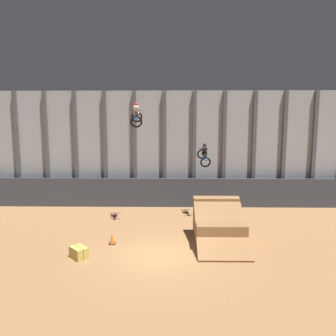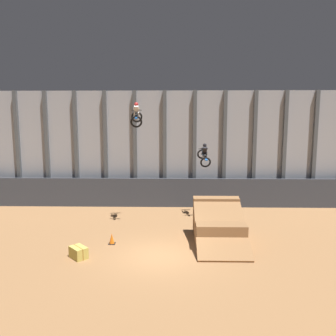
{
  "view_description": "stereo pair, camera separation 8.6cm",
  "coord_description": "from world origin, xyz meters",
  "views": [
    {
      "loc": [
        0.71,
        -15.41,
        6.58
      ],
      "look_at": [
        0.35,
        5.84,
        3.59
      ],
      "focal_mm": 35.0,
      "sensor_mm": 36.0,
      "label": 1
    },
    {
      "loc": [
        0.79,
        -15.41,
        6.58
      ],
      "look_at": [
        0.35,
        5.84,
        3.59
      ],
      "focal_mm": 35.0,
      "sensor_mm": 36.0,
      "label": 2
    }
  ],
  "objects": [
    {
      "name": "ground_plane",
      "position": [
        0.0,
        0.0,
        0.0
      ],
      "size": [
        60.0,
        60.0,
        0.0
      ],
      "primitive_type": "plane",
      "color": "#996B42"
    },
    {
      "name": "arena_back_wall",
      "position": [
        0.0,
        10.46,
        4.5
      ],
      "size": [
        32.0,
        0.4,
        9.0
      ],
      "color": "#A3A8B2",
      "rests_on": "ground_plane"
    },
    {
      "name": "lower_barrier",
      "position": [
        0.0,
        9.54,
        1.13
      ],
      "size": [
        31.36,
        0.2,
        2.25
      ],
      "color": "#383D47",
      "rests_on": "ground_plane"
    },
    {
      "name": "dirt_ramp",
      "position": [
        3.23,
        2.21,
        0.81
      ],
      "size": [
        2.68,
        4.28,
        2.36
      ],
      "color": "olive",
      "rests_on": "ground_plane"
    },
    {
      "name": "rider_bike_left_air",
      "position": [
        -1.63,
        5.37,
        6.97
      ],
      "size": [
        0.88,
        1.87,
        1.6
      ],
      "rotation": [
        0.23,
        0.0,
        0.09
      ],
      "color": "black"
    },
    {
      "name": "rider_bike_right_air",
      "position": [
        2.8,
        6.94,
        4.34
      ],
      "size": [
        0.87,
        1.88,
        1.64
      ],
      "rotation": [
        0.31,
        0.0,
        0.09
      ],
      "color": "black"
    },
    {
      "name": "traffic_cone_near_ramp",
      "position": [
        -2.62,
        1.6,
        0.28
      ],
      "size": [
        0.36,
        0.36,
        0.58
      ],
      "color": "black",
      "rests_on": "ground_plane"
    },
    {
      "name": "hay_bale_trackside",
      "position": [
        -3.89,
        -0.29,
        0.28
      ],
      "size": [
        1.06,
        1.06,
        0.57
      ],
      "rotation": [
        0.0,
        0.0,
        2.34
      ],
      "color": "#CCB751",
      "rests_on": "ground_plane"
    }
  ]
}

